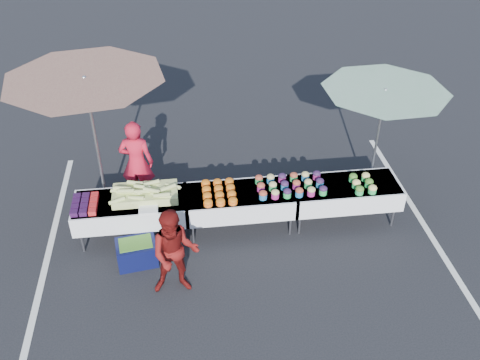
{
  "coord_description": "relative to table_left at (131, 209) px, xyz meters",
  "views": [
    {
      "loc": [
        -0.88,
        -7.03,
        6.07
      ],
      "look_at": [
        0.0,
        0.0,
        1.0
      ],
      "focal_mm": 40.0,
      "sensor_mm": 36.0,
      "label": 1
    }
  ],
  "objects": [
    {
      "name": "umbrella_left",
      "position": [
        -0.52,
        0.8,
        1.78
      ],
      "size": [
        3.08,
        3.08,
        2.61
      ],
      "rotation": [
        0.0,
        0.0,
        -0.24
      ],
      "color": "black",
      "rests_on": "ground"
    },
    {
      "name": "customer",
      "position": [
        0.69,
        -1.31,
        0.15
      ],
      "size": [
        0.73,
        0.58,
        1.46
      ],
      "primitive_type": "imported",
      "rotation": [
        0.0,
        0.0,
        -0.04
      ],
      "color": "maroon",
      "rests_on": "ground"
    },
    {
      "name": "umbrella_right",
      "position": [
        4.3,
        0.63,
        1.4
      ],
      "size": [
        2.74,
        2.74,
        2.19
      ],
      "rotation": [
        0.0,
        0.0,
        -0.34
      ],
      "color": "black",
      "rests_on": "ground"
    },
    {
      "name": "plastic_bags",
      "position": [
        0.3,
        -0.3,
        0.19
      ],
      "size": [
        0.3,
        0.25,
        0.05
      ],
      "primitive_type": "cube",
      "color": "white",
      "rests_on": "table_left"
    },
    {
      "name": "potato_cups",
      "position": [
        2.65,
        0.0,
        0.25
      ],
      "size": [
        1.14,
        0.58,
        0.16
      ],
      "color": "#2470AB",
      "rests_on": "table_right"
    },
    {
      "name": "storage_bin",
      "position": [
        0.07,
        -0.65,
        -0.37
      ],
      "size": [
        0.68,
        0.53,
        0.41
      ],
      "rotation": [
        0.0,
        0.0,
        0.14
      ],
      "color": "#0A0E36",
      "rests_on": "ground"
    },
    {
      "name": "carrot_bowls",
      "position": [
        1.45,
        -0.01,
        0.22
      ],
      "size": [
        0.55,
        0.69,
        0.11
      ],
      "color": "orange",
      "rests_on": "table_center"
    },
    {
      "name": "vendor",
      "position": [
        0.08,
        1.0,
        0.24
      ],
      "size": [
        0.65,
        0.48,
        1.64
      ],
      "primitive_type": "imported",
      "rotation": [
        0.0,
        0.0,
        2.99
      ],
      "color": "red",
      "rests_on": "ground"
    },
    {
      "name": "berry_punnets",
      "position": [
        -0.71,
        -0.06,
        0.21
      ],
      "size": [
        0.4,
        0.54,
        0.08
      ],
      "color": "black",
      "rests_on": "table_left"
    },
    {
      "name": "table_right",
      "position": [
        3.6,
        0.0,
        0.0
      ],
      "size": [
        1.86,
        0.81,
        0.75
      ],
      "color": "white",
      "rests_on": "ground"
    },
    {
      "name": "ground",
      "position": [
        1.8,
        0.0,
        -0.58
      ],
      "size": [
        80.0,
        80.0,
        0.0
      ],
      "primitive_type": "plane",
      "color": "black"
    },
    {
      "name": "corn_pile",
      "position": [
        0.25,
        0.05,
        0.26
      ],
      "size": [
        1.16,
        0.57,
        0.26
      ],
      "color": "#BAC967",
      "rests_on": "table_left"
    },
    {
      "name": "table_center",
      "position": [
        1.8,
        0.0,
        0.0
      ],
      "size": [
        1.86,
        0.81,
        0.75
      ],
      "color": "white",
      "rests_on": "ground"
    },
    {
      "name": "stripe_right",
      "position": [
        5.0,
        0.0,
        -0.58
      ],
      "size": [
        0.1,
        5.0,
        0.0
      ],
      "primitive_type": "cube",
      "color": "silver",
      "rests_on": "ground"
    },
    {
      "name": "bean_baskets",
      "position": [
        3.86,
        -0.1,
        0.24
      ],
      "size": [
        0.36,
        0.5,
        0.15
      ],
      "color": "green",
      "rests_on": "table_right"
    },
    {
      "name": "table_left",
      "position": [
        0.0,
        0.0,
        0.0
      ],
      "size": [
        1.86,
        0.81,
        0.75
      ],
      "color": "white",
      "rests_on": "ground"
    },
    {
      "name": "stripe_left",
      "position": [
        -1.4,
        0.0,
        -0.58
      ],
      "size": [
        0.1,
        5.0,
        0.0
      ],
      "primitive_type": "cube",
      "color": "silver",
      "rests_on": "ground"
    }
  ]
}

